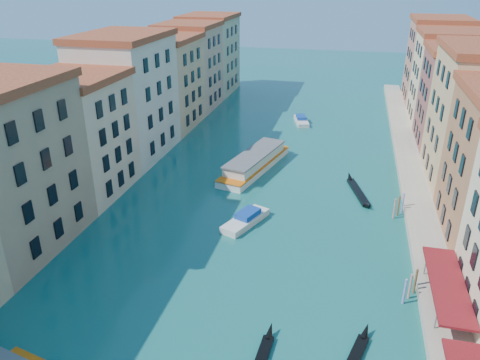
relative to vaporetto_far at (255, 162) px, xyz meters
name	(u,v)px	position (x,y,z in m)	size (l,w,h in m)	color
left_bank_palazzos	(110,111)	(-23.00, -4.52, 8.42)	(12.80, 128.40, 21.00)	beige
quay	(415,192)	(25.00, -4.19, -0.79)	(4.00, 140.00, 1.00)	#A79D87
vaporetto_far	(255,162)	(0.00, 0.00, 0.00)	(8.72, 19.69, 2.86)	white
gondola_far	(358,191)	(16.77, -5.33, -0.95)	(4.15, 11.45, 1.66)	black
motorboat_mid	(246,219)	(2.69, -18.19, -0.65)	(5.23, 8.21, 1.63)	silver
motorboat_far	(301,120)	(4.39, 27.56, -0.69)	(4.20, 7.70, 1.52)	silver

